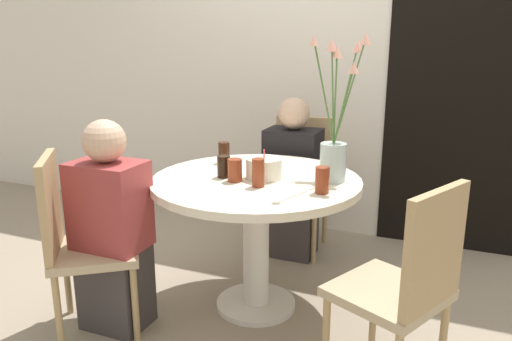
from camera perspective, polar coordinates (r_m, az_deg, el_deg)
The scene contains 17 objects.
ground_plane at distance 2.79m, azimuth -0.00°, elevation -15.22°, with size 16.00×16.00×0.00m, color gray.
wall_back at distance 3.62m, azimuth 7.93°, elevation 13.22°, with size 8.00×0.05×2.60m.
doorway_panel at distance 3.49m, azimuth 22.04°, elevation 7.68°, with size 0.90×0.01×2.05m.
dining_table at distance 2.55m, azimuth -0.00°, elevation -4.02°, with size 1.06×1.06×0.72m.
chair_near_front at distance 3.38m, azimuth 4.92°, elevation -0.73°, with size 0.42×0.42×0.88m.
chair_far_back at distance 2.53m, azimuth -19.81°, elevation -7.08°, with size 0.56×0.56×0.88m.
chair_left_flank at distance 2.07m, azimuth 16.84°, elevation -11.94°, with size 0.53×0.53×0.88m.
birthday_cake at distance 2.49m, azimuth 0.92°, elevation 0.25°, with size 0.18×0.18×0.15m.
flower_vase at distance 2.45m, azimuth 9.11°, elevation 4.04°, with size 0.22×0.39×0.71m.
side_plate at distance 2.72m, azimuth 1.19°, elevation 0.51°, with size 0.18×0.18×0.01m.
drink_glass_0 at distance 2.52m, azimuth -3.70°, elevation 0.46°, with size 0.07×0.07×0.11m.
drink_glass_1 at distance 2.80m, azimuth -3.68°, elevation 2.05°, with size 0.06×0.06×0.12m.
drink_glass_2 at distance 2.35m, azimuth 0.27°, elevation -0.26°, with size 0.06×0.06×0.14m.
drink_glass_3 at distance 2.44m, azimuth -2.44°, elevation 0.04°, with size 0.07×0.07×0.11m.
drink_glass_4 at distance 2.27m, azimuth 7.57°, elevation -1.09°, with size 0.06×0.06×0.12m.
person_woman at distance 3.23m, azimuth 4.20°, elevation -1.50°, with size 0.34×0.24×1.04m.
person_boy at distance 2.52m, azimuth -16.16°, elevation -6.94°, with size 0.34×0.24×1.04m.
Camera 1 is at (0.92, -2.23, 1.41)m, focal length 35.00 mm.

